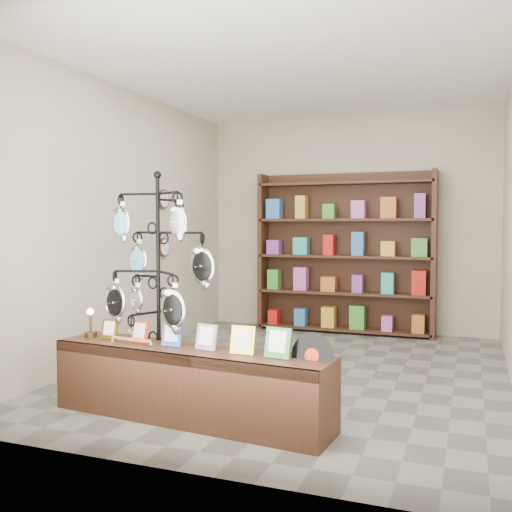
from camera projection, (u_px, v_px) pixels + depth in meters
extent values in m
plane|color=slate|center=(296.00, 371.00, 5.74)|extent=(5.00, 5.00, 0.00)
plane|color=#BEB299|center=(348.00, 224.00, 8.00)|extent=(4.00, 0.00, 4.00)
plane|color=#BEB299|center=(174.00, 220.00, 3.33)|extent=(4.00, 0.00, 4.00)
plane|color=#BEB299|center=(125.00, 223.00, 6.37)|extent=(0.00, 5.00, 5.00)
plane|color=white|center=(297.00, 70.00, 5.58)|extent=(5.00, 5.00, 0.00)
cylinder|color=black|center=(159.00, 405.00, 4.62)|extent=(0.46, 0.46, 0.03)
cylinder|color=black|center=(158.00, 293.00, 4.57)|extent=(0.04, 0.04, 1.85)
sphere|color=black|center=(157.00, 175.00, 4.53)|extent=(0.06, 0.06, 0.06)
ellipsoid|color=silver|center=(175.00, 332.00, 4.76)|extent=(0.10, 0.05, 0.19)
cube|color=#B6794B|center=(131.00, 339.00, 4.40)|extent=(0.35, 0.06, 0.04)
cube|color=black|center=(189.00, 384.00, 4.30)|extent=(2.27, 0.67, 0.55)
cube|color=gold|center=(110.00, 329.00, 4.61)|extent=(0.15, 0.06, 0.16)
cube|color=red|center=(140.00, 332.00, 4.48)|extent=(0.16, 0.07, 0.17)
cube|color=#263FA5|center=(172.00, 334.00, 4.35)|extent=(0.17, 0.07, 0.18)
cube|color=#E54C33|center=(206.00, 337.00, 4.21)|extent=(0.18, 0.07, 0.19)
cube|color=gold|center=(243.00, 340.00, 4.08)|extent=(0.19, 0.08, 0.20)
cube|color=#337233|center=(278.00, 343.00, 3.96)|extent=(0.20, 0.08, 0.21)
cylinder|color=black|center=(312.00, 356.00, 3.90)|extent=(0.31, 0.10, 0.30)
cylinder|color=red|center=(312.00, 356.00, 3.90)|extent=(0.10, 0.04, 0.10)
cylinder|color=#462A14|center=(91.00, 335.00, 4.71)|extent=(0.10, 0.10, 0.04)
cylinder|color=#462A14|center=(91.00, 324.00, 4.70)|extent=(0.02, 0.02, 0.14)
sphere|color=#FFBF59|center=(90.00, 311.00, 4.70)|extent=(0.06, 0.06, 0.06)
cube|color=black|center=(347.00, 252.00, 7.96)|extent=(2.40, 0.04, 2.20)
cube|color=black|center=(264.00, 251.00, 8.23)|extent=(0.06, 0.36, 2.20)
cube|color=black|center=(434.00, 254.00, 7.40)|extent=(0.06, 0.36, 2.20)
cube|color=black|center=(344.00, 329.00, 7.87)|extent=(2.36, 0.36, 0.04)
cube|color=black|center=(344.00, 293.00, 7.84)|extent=(2.36, 0.36, 0.03)
cube|color=black|center=(344.00, 256.00, 7.82)|extent=(2.36, 0.36, 0.04)
cube|color=black|center=(345.00, 220.00, 7.79)|extent=(2.36, 0.36, 0.04)
cube|color=black|center=(345.00, 183.00, 7.76)|extent=(2.36, 0.36, 0.04)
cylinder|color=black|center=(163.00, 199.00, 7.09)|extent=(0.03, 0.24, 0.24)
cylinder|color=black|center=(164.00, 247.00, 7.12)|extent=(0.03, 0.24, 0.24)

